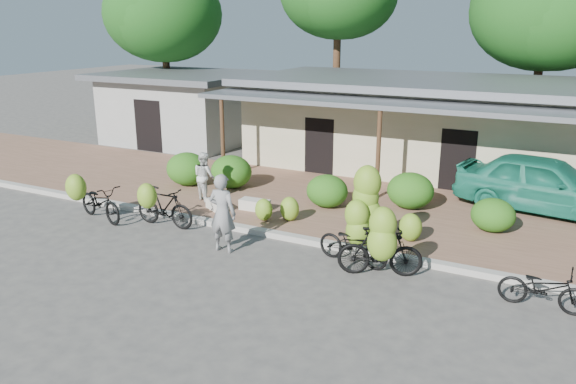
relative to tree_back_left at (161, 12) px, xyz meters
name	(u,v)px	position (x,y,z in m)	size (l,w,h in m)	color
ground	(285,277)	(13.69, -13.11, -5.83)	(100.00, 100.00, 0.00)	#4A4845
sidewalk	(364,210)	(13.69, -8.11, -5.77)	(60.00, 6.00, 0.12)	#90634E
curb	(322,243)	(13.69, -11.11, -5.76)	(60.00, 0.25, 0.15)	#A8A399
shop_main	(420,123)	(13.69, -2.18, -4.11)	(13.00, 8.50, 3.35)	beige
shop_grey	(184,106)	(2.69, -2.12, -4.21)	(7.00, 6.00, 3.15)	#9B9B96
tree_back_left	(161,12)	(0.00, 0.00, 0.00)	(5.84, 5.77, 8.03)	#4F341F
tree_center_right	(541,8)	(17.00, 3.50, 0.06)	(6.14, 6.10, 8.22)	#4F341F
hedge_0	(187,169)	(7.64, -8.49, -5.16)	(1.40, 1.26, 1.09)	#135413
hedge_1	(231,172)	(9.10, -8.09, -5.18)	(1.37, 1.23, 1.07)	#135413
hedge_2	(327,191)	(12.68, -8.52, -5.23)	(1.23, 1.10, 0.96)	#135413
hedge_3	(410,191)	(14.87, -7.53, -5.19)	(1.35, 1.21, 1.05)	#135413
hedge_4	(493,215)	(17.28, -8.43, -5.28)	(1.12, 1.00, 0.87)	#135413
bike_far_left	(97,200)	(7.38, -12.23, -5.24)	(2.06, 1.46, 1.45)	black
bike_left	(162,206)	(9.34, -11.84, -5.22)	(1.83, 1.14, 1.37)	black
bike_center	(359,224)	(14.76, -11.47, -4.96)	(1.85, 1.28, 2.20)	black
bike_right	(381,247)	(15.53, -12.25, -5.09)	(1.90, 1.43, 1.76)	black
bike_far_right	(544,288)	(18.72, -12.08, -5.40)	(1.65, 0.59, 0.86)	black
loose_banana_a	(264,210)	(11.64, -10.41, -5.40)	(0.49, 0.42, 0.62)	#89A629
loose_banana_b	(290,209)	(12.26, -10.10, -5.38)	(0.54, 0.45, 0.67)	#89A629
loose_banana_c	(410,227)	(15.59, -10.08, -5.36)	(0.57, 0.48, 0.71)	#89A629
sack_near	(255,205)	(10.94, -9.72, -5.56)	(0.85, 0.40, 0.30)	beige
sack_far	(217,205)	(9.98, -10.21, -5.57)	(0.75, 0.38, 0.28)	beige
vendor	(222,213)	(11.69, -12.47, -4.87)	(0.70, 0.46, 1.92)	gray
bystander	(204,176)	(9.12, -9.59, -4.97)	(0.72, 0.56, 1.48)	silver
teal_van	(544,184)	(18.29, -6.11, -4.90)	(1.92, 4.78, 1.63)	#1B7A61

